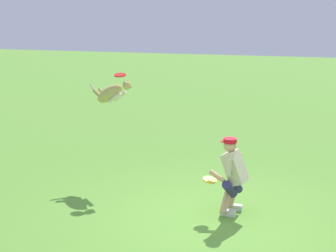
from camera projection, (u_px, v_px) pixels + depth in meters
name	position (u px, v px, depth m)	size (l,w,h in m)	color
ground_plane	(211.00, 220.00, 8.01)	(60.00, 60.00, 0.00)	#609C37
person	(233.00, 174.00, 8.15)	(0.65, 0.66, 1.29)	silver
dog	(112.00, 93.00, 9.83)	(1.06, 0.45, 0.59)	tan
frisbee_flying	(120.00, 75.00, 9.65)	(0.24, 0.24, 0.02)	red
frisbee_held	(210.00, 180.00, 8.12)	(0.23, 0.23, 0.02)	yellow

